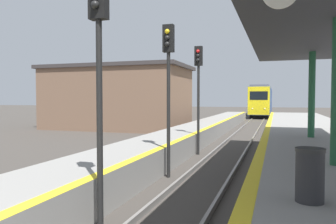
# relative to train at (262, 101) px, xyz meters

# --- Properties ---
(train) EXTENTS (2.71, 18.24, 4.38)m
(train) POSITION_rel_train_xyz_m (0.00, 0.00, 0.00)
(train) COLOR black
(train) RESTS_ON ground
(signal_near) EXTENTS (0.36, 0.31, 5.06)m
(signal_near) POSITION_rel_train_xyz_m (-1.17, -45.46, 1.28)
(signal_near) COLOR black
(signal_near) RESTS_ON ground
(signal_mid) EXTENTS (0.36, 0.31, 5.06)m
(signal_mid) POSITION_rel_train_xyz_m (-1.30, -40.79, 1.28)
(signal_mid) COLOR black
(signal_mid) RESTS_ON ground
(signal_far) EXTENTS (0.36, 0.31, 5.06)m
(signal_far) POSITION_rel_train_xyz_m (-1.37, -36.12, 1.28)
(signal_far) COLOR black
(signal_far) RESTS_ON ground
(trash_bin) EXTENTS (0.47, 0.47, 0.89)m
(trash_bin) POSITION_rel_train_xyz_m (2.64, -45.33, -0.83)
(trash_bin) COLOR #262628
(trash_bin) RESTS_ON platform_right
(station_building) EXTENTS (12.41, 6.76, 5.43)m
(station_building) POSITION_rel_train_xyz_m (-11.11, -25.33, 0.50)
(station_building) COLOR brown
(station_building) RESTS_ON ground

